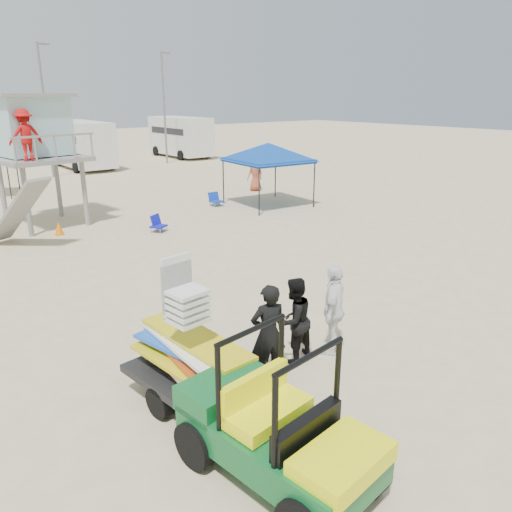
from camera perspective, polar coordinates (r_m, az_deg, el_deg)
ground at (r=10.29m, az=8.40°, el=-11.54°), size 140.00×140.00×0.00m
utility_cart at (r=6.90m, az=2.59°, el=-18.19°), size 1.67×2.87×2.07m
surf_trailer at (r=8.53m, az=-7.90°, el=-10.88°), size 1.64×2.69×2.31m
man_left at (r=9.08m, az=1.43°, el=-8.84°), size 0.78×0.63×1.87m
man_mid at (r=9.79m, az=4.33°, el=-7.30°), size 0.89×0.72×1.72m
man_right at (r=10.16m, az=8.86°, el=-6.05°), size 1.18×0.96×1.87m
lifeguard_tower at (r=21.40m, az=-24.22°, el=12.87°), size 3.50×3.50×4.96m
canopy_blue at (r=23.52m, az=1.41°, el=12.46°), size 3.49×3.49×3.33m
cone_near at (r=20.16m, az=-21.61°, el=2.96°), size 0.34×0.34×0.50m
beach_chair_b at (r=19.60m, az=-11.24°, el=3.68°), size 0.72×0.80×0.64m
beach_chair_c at (r=23.84m, az=-4.70°, el=6.49°), size 0.54×0.58×0.64m
rv_mid_right at (r=38.31m, az=-19.44°, el=12.14°), size 2.64×7.00×3.25m
rv_far_right at (r=43.43m, az=-8.64°, el=13.50°), size 2.64×6.60×3.25m
light_pole_left at (r=34.42m, az=-22.92°, el=14.90°), size 0.14×0.14×8.00m
light_pole_right at (r=39.25m, az=-10.44°, el=16.18°), size 0.14×0.14×8.00m
distant_beachgoers at (r=24.08m, az=-15.89°, el=7.26°), size 15.25×2.17×1.81m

